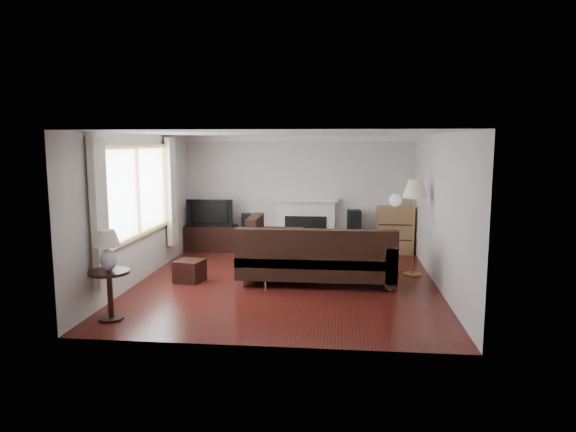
# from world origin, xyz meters

# --- Properties ---
(room) EXTENTS (5.10, 5.60, 2.54)m
(room) POSITION_xyz_m (0.00, 0.00, 1.25)
(room) COLOR #47140F
(room) RESTS_ON ground
(window) EXTENTS (0.12, 2.74, 1.54)m
(window) POSITION_xyz_m (-2.45, -0.20, 1.55)
(window) COLOR olive
(window) RESTS_ON room
(curtain_near) EXTENTS (0.10, 0.35, 2.10)m
(curtain_near) POSITION_xyz_m (-2.40, -1.72, 1.40)
(curtain_near) COLOR silver
(curtain_near) RESTS_ON room
(curtain_far) EXTENTS (0.10, 0.35, 2.10)m
(curtain_far) POSITION_xyz_m (-2.40, 1.32, 1.40)
(curtain_far) COLOR silver
(curtain_far) RESTS_ON room
(fireplace) EXTENTS (1.40, 0.26, 1.15)m
(fireplace) POSITION_xyz_m (0.15, 2.64, 0.57)
(fireplace) COLOR white
(fireplace) RESTS_ON room
(tv_stand) EXTENTS (1.10, 0.50, 0.55)m
(tv_stand) POSITION_xyz_m (-1.92, 2.47, 0.28)
(tv_stand) COLOR black
(tv_stand) RESTS_ON ground
(television) EXTENTS (1.01, 0.13, 0.58)m
(television) POSITION_xyz_m (-1.92, 2.47, 0.84)
(television) COLOR black
(television) RESTS_ON tv_stand
(speaker_left) EXTENTS (0.29, 0.32, 0.81)m
(speaker_left) POSITION_xyz_m (-1.14, 2.55, 0.41)
(speaker_left) COLOR black
(speaker_left) RESTS_ON ground
(speaker_right) EXTENTS (0.30, 0.34, 0.92)m
(speaker_right) POSITION_xyz_m (1.19, 2.55, 0.46)
(speaker_right) COLOR black
(speaker_right) RESTS_ON ground
(bookshelf) EXTENTS (0.74, 0.35, 1.02)m
(bookshelf) POSITION_xyz_m (2.05, 2.53, 0.51)
(bookshelf) COLOR olive
(bookshelf) RESTS_ON ground
(globe_lamp) EXTENTS (0.26, 0.26, 0.26)m
(globe_lamp) POSITION_xyz_m (2.05, 2.53, 1.14)
(globe_lamp) COLOR white
(globe_lamp) RESTS_ON bookshelf
(sectional_sofa) EXTENTS (2.83, 2.07, 0.92)m
(sectional_sofa) POSITION_xyz_m (0.51, 0.06, 0.46)
(sectional_sofa) COLOR black
(sectional_sofa) RESTS_ON ground
(coffee_table) EXTENTS (1.21, 0.96, 0.42)m
(coffee_table) POSITION_xyz_m (0.70, 1.50, 0.21)
(coffee_table) COLOR brown
(coffee_table) RESTS_ON ground
(footstool) EXTENTS (0.52, 0.52, 0.37)m
(footstool) POSITION_xyz_m (-1.65, -0.07, 0.18)
(footstool) COLOR black
(footstool) RESTS_ON ground
(floor_lamp) EXTENTS (0.55, 0.55, 1.71)m
(floor_lamp) POSITION_xyz_m (2.20, 0.74, 0.85)
(floor_lamp) COLOR #B0773D
(floor_lamp) RESTS_ON ground
(side_table) EXTENTS (0.54, 0.54, 0.67)m
(side_table) POSITION_xyz_m (-2.15, -2.04, 0.33)
(side_table) COLOR black
(side_table) RESTS_ON ground
(table_lamp) EXTENTS (0.33, 0.33, 0.54)m
(table_lamp) POSITION_xyz_m (-2.15, -2.04, 0.94)
(table_lamp) COLOR silver
(table_lamp) RESTS_ON side_table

